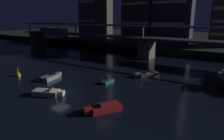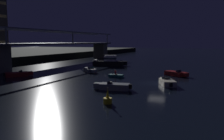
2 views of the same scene
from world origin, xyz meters
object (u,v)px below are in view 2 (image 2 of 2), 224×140
at_px(speedboat_mid_center, 18,74).
at_px(speedboat_mid_right, 176,74).
at_px(cabin_cruiser_near_left, 109,62).
at_px(dinghy_with_paddler, 116,76).
at_px(speedboat_near_center, 167,82).
at_px(speedboat_mid_left, 90,70).
at_px(channel_buoy, 108,99).
at_px(speedboat_near_right, 113,86).

bearing_deg(speedboat_mid_center, speedboat_mid_right, -64.77).
xyz_separation_m(cabin_cruiser_near_left, speedboat_mid_right, (-12.59, -19.27, -0.64)).
bearing_deg(cabin_cruiser_near_left, dinghy_with_paddler, -152.89).
relative_size(speedboat_near_center, speedboat_mid_left, 1.14).
relative_size(speedboat_mid_left, channel_buoy, 2.51).
bearing_deg(speedboat_near_right, speedboat_mid_left, 37.84).
xyz_separation_m(speedboat_mid_center, dinghy_with_paddler, (6.49, -16.86, -0.14)).
bearing_deg(speedboat_mid_right, dinghy_with_paddler, 121.80).
bearing_deg(speedboat_near_right, cabin_cruiser_near_left, 24.75).
xyz_separation_m(cabin_cruiser_near_left, speedboat_mid_center, (-25.12, 7.33, -0.64)).
xyz_separation_m(speedboat_near_right, speedboat_mid_right, (16.62, -5.81, 0.00)).
bearing_deg(cabin_cruiser_near_left, speedboat_mid_center, 163.74).
bearing_deg(channel_buoy, cabin_cruiser_near_left, 23.59).
distance_m(speedboat_near_center, dinghy_with_paddler, 10.89).
distance_m(speedboat_near_center, speedboat_mid_right, 10.40).
relative_size(speedboat_near_center, speedboat_mid_right, 1.05).
height_order(channel_buoy, dinghy_with_paddler, channel_buoy).
relative_size(channel_buoy, dinghy_with_paddler, 0.66).
bearing_deg(speedboat_mid_right, speedboat_near_center, -178.67).
bearing_deg(dinghy_with_paddler, speedboat_mid_center, 111.07).
relative_size(cabin_cruiser_near_left, channel_buoy, 5.32).
xyz_separation_m(speedboat_mid_left, channel_buoy, (-22.08, -14.04, 0.06)).
bearing_deg(dinghy_with_paddler, channel_buoy, -160.35).
relative_size(speedboat_near_right, speedboat_mid_right, 1.09).
xyz_separation_m(channel_buoy, dinghy_with_paddler, (17.63, 6.29, -0.20)).
relative_size(cabin_cruiser_near_left, speedboat_near_center, 1.86).
relative_size(cabin_cruiser_near_left, speedboat_mid_left, 2.12).
height_order(speedboat_near_right, channel_buoy, channel_buoy).
relative_size(speedboat_near_right, dinghy_with_paddler, 1.97).
distance_m(cabin_cruiser_near_left, speedboat_mid_right, 23.03).
xyz_separation_m(speedboat_near_right, dinghy_with_paddler, (10.58, 3.93, -0.14)).
height_order(speedboat_near_center, dinghy_with_paddler, dinghy_with_paddler).
height_order(speedboat_near_right, dinghy_with_paddler, dinghy_with_paddler).
distance_m(speedboat_near_center, speedboat_near_right, 8.68).
bearing_deg(speedboat_mid_right, speedboat_mid_left, 95.17).
distance_m(cabin_cruiser_near_left, channel_buoy, 39.56).
xyz_separation_m(cabin_cruiser_near_left, channel_buoy, (-36.25, -15.83, -0.57)).
bearing_deg(speedboat_near_center, speedboat_mid_right, 1.33).
bearing_deg(speedboat_near_center, dinghy_with_paddler, 66.41).
relative_size(speedboat_near_right, channel_buoy, 2.97).
height_order(speedboat_mid_center, dinghy_with_paddler, dinghy_with_paddler).
bearing_deg(dinghy_with_paddler, cabin_cruiser_near_left, 27.11).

